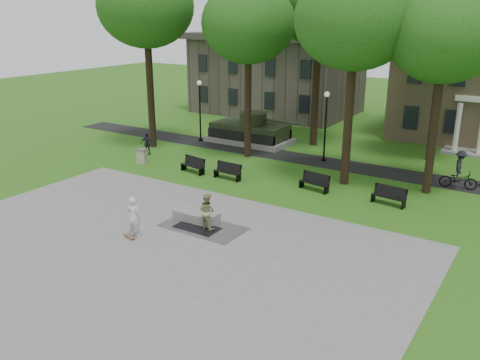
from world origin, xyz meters
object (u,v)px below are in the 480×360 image
(park_bench_0, at_px, (193,164))
(trash_bin, at_px, (142,156))
(concrete_block, at_px, (197,216))
(friend_watching, at_px, (207,211))
(skateboarder, at_px, (134,217))
(cyclist, at_px, (459,173))

(park_bench_0, bearing_deg, trash_bin, -167.12)
(concrete_block, distance_m, friend_watching, 1.31)
(skateboarder, distance_m, cyclist, 18.53)
(concrete_block, height_order, park_bench_0, park_bench_0)
(skateboarder, relative_size, friend_watching, 1.09)
(friend_watching, bearing_deg, cyclist, -122.82)
(friend_watching, distance_m, park_bench_0, 9.00)
(concrete_block, relative_size, trash_bin, 2.29)
(concrete_block, distance_m, trash_bin, 10.97)
(skateboarder, height_order, park_bench_0, skateboarder)
(skateboarder, relative_size, trash_bin, 1.98)
(trash_bin, bearing_deg, concrete_block, -33.16)
(concrete_block, height_order, skateboarder, skateboarder)
(skateboarder, height_order, trash_bin, skateboarder)
(trash_bin, bearing_deg, friend_watching, -32.59)
(concrete_block, xyz_separation_m, trash_bin, (-9.18, 6.00, 0.24))
(cyclist, bearing_deg, park_bench_0, 101.75)
(cyclist, distance_m, trash_bin, 19.85)
(skateboarder, distance_m, trash_bin, 12.04)
(friend_watching, relative_size, trash_bin, 1.81)
(skateboarder, height_order, friend_watching, skateboarder)
(skateboarder, xyz_separation_m, cyclist, (10.95, 14.95, -0.05))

